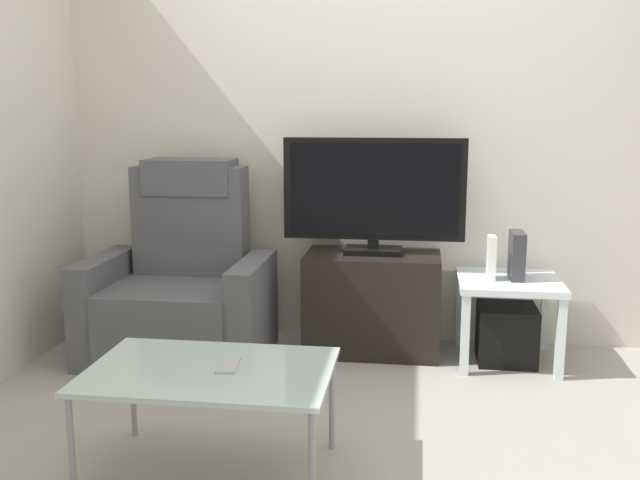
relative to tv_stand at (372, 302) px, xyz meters
The scene contains 11 objects.
ground_plane 0.90m from the tv_stand, 88.45° to the right, with size 6.40×6.40×0.00m, color #9E998E.
wall_back 1.06m from the tv_stand, 85.34° to the left, with size 6.40×0.06×2.60m, color beige.
tv_stand is the anchor object (origin of this frame).
television 0.62m from the tv_stand, 90.00° to the left, with size 1.01×0.20×0.64m.
recliner_armchair 1.07m from the tv_stand, 169.70° to the right, with size 0.98×0.78×1.08m.
side_table 0.75m from the tv_stand, ahead, with size 0.54×0.54×0.46m.
subwoofer_box 0.75m from the tv_stand, ahead, with size 0.31×0.31×0.31m, color black.
book_upright 0.71m from the tv_stand, ahead, with size 0.04×0.12×0.23m, color white.
game_console 0.84m from the tv_stand, ahead, with size 0.07×0.20×0.25m, color #333338.
coffee_table 1.58m from the tv_stand, 108.57° to the right, with size 0.90×0.60×0.42m.
cell_phone 1.54m from the tv_stand, 106.60° to the right, with size 0.07×0.15×0.01m, color #B7B7BC.
Camera 1 is at (0.22, -3.07, 1.37)m, focal length 40.17 mm.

